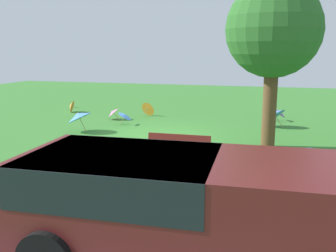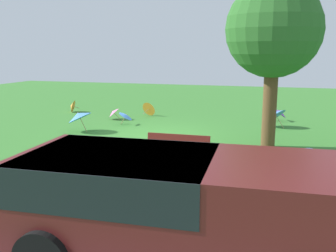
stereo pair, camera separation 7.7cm
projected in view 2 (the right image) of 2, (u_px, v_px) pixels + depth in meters
The scene contains 13 objects.
ground at pixel (157, 135), 13.49m from camera, with size 40.00×40.00×0.00m, color #387A2D.
road_strip at pixel (14, 231), 6.28m from camera, with size 40.00×4.49×0.01m, color gray.
van_dark at pixel (172, 201), 5.21m from camera, with size 4.68×2.30×1.53m.
park_bench at pixel (179, 150), 9.60m from camera, with size 1.61×0.50×0.90m.
shade_tree at pixel (274, 31), 11.06m from camera, with size 2.84×2.84×4.97m.
parasol_orange_0 at pixel (72, 106), 18.43m from camera, with size 0.54×0.63×0.59m.
parasol_blue_1 at pixel (126, 115), 15.24m from camera, with size 0.64×0.67×0.57m.
parasol_purple_1 at pixel (280, 112), 16.04m from camera, with size 0.87×0.89×0.64m.
parasol_blue_3 at pixel (79, 116), 13.88m from camera, with size 0.96×0.96×0.90m.
parasol_blue_4 at pixel (275, 114), 14.74m from camera, with size 1.06×1.10×0.86m.
parasol_orange_1 at pixel (149, 108), 17.41m from camera, with size 0.74×0.74×0.67m.
parasol_blue_5 at pixel (317, 156), 9.18m from camera, with size 1.09×1.09×0.68m.
parasol_pink_1 at pixel (113, 112), 16.43m from camera, with size 0.63×0.69×0.57m.
Camera 2 is at (-4.12, 12.51, 2.94)m, focal length 40.47 mm.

